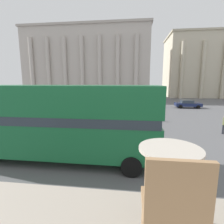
# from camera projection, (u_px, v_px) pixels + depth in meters

# --- Properties ---
(double_decker_bus) EXTENTS (11.31, 2.69, 4.21)m
(double_decker_bus) POSITION_uv_depth(u_px,v_px,m) (54.00, 120.00, 9.52)
(double_decker_bus) COLOR black
(double_decker_bus) RESTS_ON ground_plane
(cafe_dining_table) EXTENTS (0.60, 0.60, 0.73)m
(cafe_dining_table) POSITION_uv_depth(u_px,v_px,m) (169.00, 167.00, 1.70)
(cafe_dining_table) COLOR #2D2D30
(cafe_dining_table) RESTS_ON cafe_floor_slab
(cafe_chair_0) EXTENTS (0.40, 0.40, 0.91)m
(cafe_chair_0) POSITION_uv_depth(u_px,v_px,m) (173.00, 208.00, 1.17)
(cafe_chair_0) COLOR #A87F56
(cafe_chair_0) RESTS_ON cafe_floor_slab
(plaza_building_left) EXTENTS (30.61, 14.76, 17.30)m
(plaza_building_left) POSITION_uv_depth(u_px,v_px,m) (90.00, 65.00, 45.82)
(plaza_building_left) COLOR #BCB2A8
(plaza_building_left) RESTS_ON ground_plane
(plaza_building_right) EXTENTS (26.70, 15.50, 17.79)m
(plaza_building_right) POSITION_uv_depth(u_px,v_px,m) (212.00, 66.00, 51.79)
(plaza_building_right) COLOR beige
(plaza_building_right) RESTS_ON ground_plane
(traffic_light_near) EXTENTS (0.42, 0.24, 3.34)m
(traffic_light_near) POSITION_uv_depth(u_px,v_px,m) (60.00, 111.00, 13.44)
(traffic_light_near) COLOR black
(traffic_light_near) RESTS_ON ground_plane
(traffic_light_mid) EXTENTS (0.42, 0.24, 3.25)m
(traffic_light_mid) POSITION_uv_depth(u_px,v_px,m) (130.00, 101.00, 20.30)
(traffic_light_mid) COLOR black
(traffic_light_mid) RESTS_ON ground_plane
(car_white) EXTENTS (4.20, 1.93, 1.35)m
(car_white) POSITION_uv_depth(u_px,v_px,m) (96.00, 118.00, 18.17)
(car_white) COLOR black
(car_white) RESTS_ON ground_plane
(car_navy) EXTENTS (4.20, 1.93, 1.35)m
(car_navy) POSITION_uv_depth(u_px,v_px,m) (188.00, 104.00, 29.64)
(car_navy) COLOR black
(car_navy) RESTS_ON ground_plane
(pedestrian_red) EXTENTS (0.32, 0.32, 1.68)m
(pedestrian_red) POSITION_uv_depth(u_px,v_px,m) (147.00, 105.00, 25.71)
(pedestrian_red) COLOR #282B33
(pedestrian_red) RESTS_ON ground_plane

